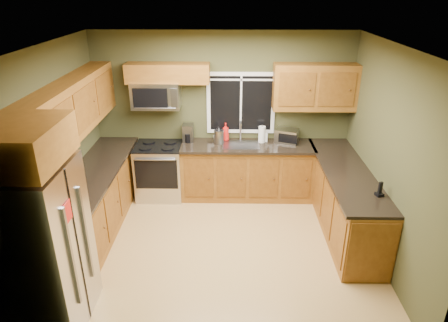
{
  "coord_description": "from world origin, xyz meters",
  "views": [
    {
      "loc": [
        0.14,
        -4.57,
        3.34
      ],
      "look_at": [
        0.05,
        0.35,
        1.15
      ],
      "focal_mm": 32.0,
      "sensor_mm": 36.0,
      "label": 1
    }
  ],
  "objects_px": {
    "microwave": "(156,95)",
    "toaster_oven": "(287,136)",
    "soap_bottle_a": "(226,132)",
    "soap_bottle_c": "(217,135)",
    "coffee_maker": "(188,133)",
    "kettle": "(219,136)",
    "range": "(160,170)",
    "refrigerator": "(43,249)",
    "paper_towel_roll": "(262,134)",
    "soap_bottle_b": "(265,135)",
    "cordless_phone": "(380,192)"
  },
  "relations": [
    {
      "from": "coffee_maker",
      "to": "kettle",
      "type": "distance_m",
      "value": 0.53
    },
    {
      "from": "refrigerator",
      "to": "kettle",
      "type": "xyz_separation_m",
      "value": [
        1.68,
        2.82,
        0.17
      ]
    },
    {
      "from": "cordless_phone",
      "to": "microwave",
      "type": "bearing_deg",
      "value": 149.21
    },
    {
      "from": "soap_bottle_b",
      "to": "soap_bottle_c",
      "type": "distance_m",
      "value": 0.79
    },
    {
      "from": "refrigerator",
      "to": "paper_towel_roll",
      "type": "height_order",
      "value": "refrigerator"
    },
    {
      "from": "coffee_maker",
      "to": "kettle",
      "type": "bearing_deg",
      "value": -12.74
    },
    {
      "from": "kettle",
      "to": "toaster_oven",
      "type": "bearing_deg",
      "value": 4.81
    },
    {
      "from": "range",
      "to": "coffee_maker",
      "type": "xyz_separation_m",
      "value": [
        0.48,
        0.17,
        0.6
      ]
    },
    {
      "from": "microwave",
      "to": "paper_towel_roll",
      "type": "bearing_deg",
      "value": 0.19
    },
    {
      "from": "range",
      "to": "microwave",
      "type": "bearing_deg",
      "value": 90.02
    },
    {
      "from": "soap_bottle_a",
      "to": "soap_bottle_c",
      "type": "distance_m",
      "value": 0.15
    },
    {
      "from": "soap_bottle_b",
      "to": "microwave",
      "type": "bearing_deg",
      "value": -178.43
    },
    {
      "from": "soap_bottle_c",
      "to": "paper_towel_roll",
      "type": "bearing_deg",
      "value": -6.85
    },
    {
      "from": "kettle",
      "to": "cordless_phone",
      "type": "xyz_separation_m",
      "value": [
        2.04,
        -1.72,
        -0.07
      ]
    },
    {
      "from": "toaster_oven",
      "to": "coffee_maker",
      "type": "xyz_separation_m",
      "value": [
        -1.63,
        0.02,
        0.02
      ]
    },
    {
      "from": "coffee_maker",
      "to": "kettle",
      "type": "relative_size",
      "value": 0.99
    },
    {
      "from": "range",
      "to": "soap_bottle_a",
      "type": "relative_size",
      "value": 3.14
    },
    {
      "from": "paper_towel_roll",
      "to": "soap_bottle_a",
      "type": "relative_size",
      "value": 1.0
    },
    {
      "from": "cordless_phone",
      "to": "soap_bottle_a",
      "type": "bearing_deg",
      "value": 135.66
    },
    {
      "from": "refrigerator",
      "to": "paper_towel_roll",
      "type": "xyz_separation_m",
      "value": [
        2.39,
        2.91,
        0.18
      ]
    },
    {
      "from": "kettle",
      "to": "refrigerator",
      "type": "bearing_deg",
      "value": -120.81
    },
    {
      "from": "coffee_maker",
      "to": "paper_towel_roll",
      "type": "bearing_deg",
      "value": -1.32
    },
    {
      "from": "refrigerator",
      "to": "soap_bottle_a",
      "type": "height_order",
      "value": "refrigerator"
    },
    {
      "from": "microwave",
      "to": "coffee_maker",
      "type": "distance_m",
      "value": 0.81
    },
    {
      "from": "refrigerator",
      "to": "cordless_phone",
      "type": "height_order",
      "value": "refrigerator"
    },
    {
      "from": "coffee_maker",
      "to": "toaster_oven",
      "type": "bearing_deg",
      "value": -0.79
    },
    {
      "from": "soap_bottle_a",
      "to": "soap_bottle_b",
      "type": "height_order",
      "value": "soap_bottle_a"
    },
    {
      "from": "toaster_oven",
      "to": "paper_towel_roll",
      "type": "height_order",
      "value": "paper_towel_roll"
    },
    {
      "from": "refrigerator",
      "to": "toaster_oven",
      "type": "xyz_separation_m",
      "value": [
        2.8,
        2.92,
        0.15
      ]
    },
    {
      "from": "refrigerator",
      "to": "cordless_phone",
      "type": "bearing_deg",
      "value": 16.48
    },
    {
      "from": "range",
      "to": "refrigerator",
      "type": "bearing_deg",
      "value": -103.97
    },
    {
      "from": "paper_towel_roll",
      "to": "soap_bottle_b",
      "type": "relative_size",
      "value": 1.46
    },
    {
      "from": "toaster_oven",
      "to": "refrigerator",
      "type": "bearing_deg",
      "value": -133.81
    },
    {
      "from": "microwave",
      "to": "paper_towel_roll",
      "type": "distance_m",
      "value": 1.82
    },
    {
      "from": "refrigerator",
      "to": "soap_bottle_b",
      "type": "distance_m",
      "value": 3.83
    },
    {
      "from": "coffee_maker",
      "to": "cordless_phone",
      "type": "distance_m",
      "value": 3.15
    },
    {
      "from": "microwave",
      "to": "toaster_oven",
      "type": "bearing_deg",
      "value": 0.3
    },
    {
      "from": "kettle",
      "to": "soap_bottle_c",
      "type": "xyz_separation_m",
      "value": [
        -0.03,
        0.18,
        -0.05
      ]
    },
    {
      "from": "soap_bottle_a",
      "to": "kettle",
      "type": "bearing_deg",
      "value": -123.59
    },
    {
      "from": "coffee_maker",
      "to": "soap_bottle_a",
      "type": "xyz_separation_m",
      "value": [
        0.62,
        0.04,
        0.02
      ]
    },
    {
      "from": "soap_bottle_a",
      "to": "cordless_phone",
      "type": "height_order",
      "value": "soap_bottle_a"
    },
    {
      "from": "kettle",
      "to": "soap_bottle_c",
      "type": "distance_m",
      "value": 0.19
    },
    {
      "from": "range",
      "to": "toaster_oven",
      "type": "xyz_separation_m",
      "value": [
        2.11,
        0.15,
        0.58
      ]
    },
    {
      "from": "paper_towel_roll",
      "to": "soap_bottle_c",
      "type": "bearing_deg",
      "value": 173.15
    },
    {
      "from": "refrigerator",
      "to": "cordless_phone",
      "type": "relative_size",
      "value": 9.49
    },
    {
      "from": "toaster_oven",
      "to": "soap_bottle_b",
      "type": "xyz_separation_m",
      "value": [
        -0.36,
        0.04,
        -0.01
      ]
    },
    {
      "from": "cordless_phone",
      "to": "toaster_oven",
      "type": "bearing_deg",
      "value": 116.87
    },
    {
      "from": "toaster_oven",
      "to": "coffee_maker",
      "type": "bearing_deg",
      "value": 179.21
    },
    {
      "from": "refrigerator",
      "to": "paper_towel_roll",
      "type": "bearing_deg",
      "value": 50.63
    },
    {
      "from": "microwave",
      "to": "soap_bottle_a",
      "type": "distance_m",
      "value": 1.28
    }
  ]
}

